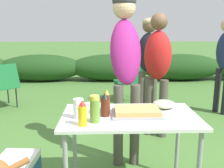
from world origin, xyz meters
TOP-DOWN VIEW (x-y plane):
  - shrub_hedge at (-0.00, 5.12)m, footprint 14.40×0.90m
  - folding_table at (0.00, 0.00)m, footprint 1.10×0.64m
  - food_tray at (0.06, -0.00)m, footprint 0.41×0.27m
  - plate_stack at (-0.31, 0.18)m, footprint 0.24×0.24m
  - mixing_bowl at (0.32, 0.19)m, footprint 0.20×0.20m
  - paper_cup_stack at (-0.41, -0.07)m, footprint 0.08×0.08m
  - mustard_bottle at (-0.36, -0.22)m, footprint 0.06×0.06m
  - beer_bottle at (-0.19, 0.05)m, footprint 0.06×0.06m
  - relish_jar at (-0.28, -0.15)m, footprint 0.08×0.08m
  - bbq_sauce_bottle at (-0.20, -0.02)m, footprint 0.07×0.07m
  - standing_person_in_dark_puffer at (0.02, 0.67)m, footprint 0.35×0.51m
  - standing_person_in_gray_fleece at (0.49, 1.28)m, footprint 0.43×0.39m
  - standing_person_with_beanie at (0.49, 1.98)m, footprint 0.43×0.39m
  - camp_chair_green_behind_table at (-2.05, 2.54)m, footprint 0.74×0.75m
  - camp_chair_near_hedge at (0.25, 2.92)m, footprint 0.53×0.63m

SIDE VIEW (x-z plane):
  - shrub_hedge at x=0.00m, z-range 0.00..0.75m
  - camp_chair_green_behind_table at x=-2.05m, z-range 0.05..0.88m
  - camp_chair_near_hedge at x=0.25m, z-range 0.05..0.88m
  - folding_table at x=0.00m, z-range 0.29..1.03m
  - plate_stack at x=-0.31m, z-range 0.74..0.77m
  - food_tray at x=0.06m, z-range 0.74..0.79m
  - mixing_bowl at x=0.32m, z-range 0.74..0.81m
  - paper_cup_stack at x=-0.41m, z-range 0.74..0.90m
  - bbq_sauce_bottle at x=-0.20m, z-range 0.74..0.92m
  - mustard_bottle at x=-0.36m, z-range 0.74..0.92m
  - beer_bottle at x=-0.19m, z-range 0.73..0.94m
  - relish_jar at x=-0.28m, z-range 0.74..0.94m
  - standing_person_in_gray_fleece at x=0.49m, z-range 0.17..1.80m
  - standing_person_with_beanie at x=0.49m, z-range 0.19..1.79m
  - standing_person_in_dark_puffer at x=0.02m, z-range 0.28..2.06m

